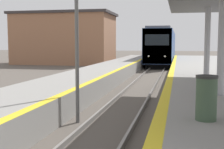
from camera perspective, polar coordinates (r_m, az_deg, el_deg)
train at (r=40.84m, az=9.27°, el=5.12°), size 2.79×22.59×4.22m
signal_near at (r=10.01m, az=-6.52°, el=10.83°), size 0.36×0.31×4.99m
trash_bin at (r=7.00m, az=16.88°, el=-4.10°), size 0.47×0.47×0.97m
station_building at (r=39.41m, az=-8.61°, el=6.57°), size 12.19×7.15×6.27m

